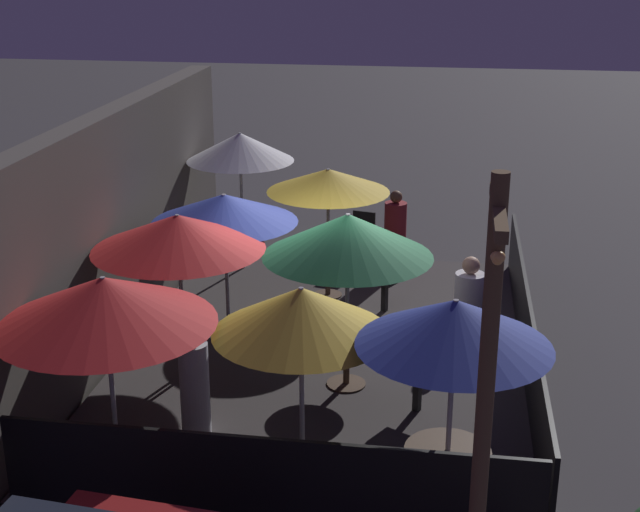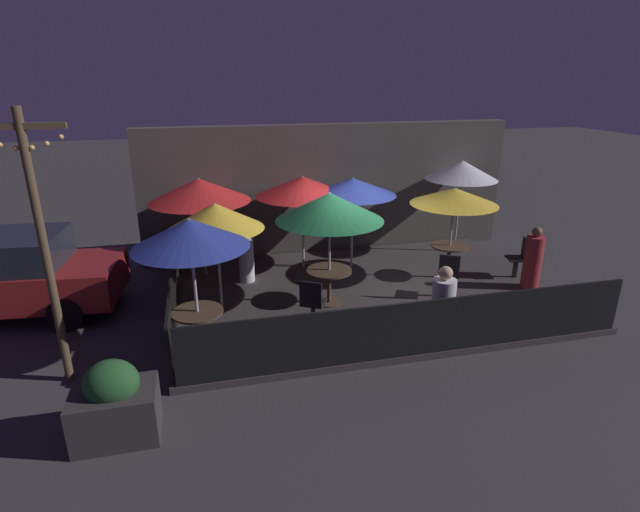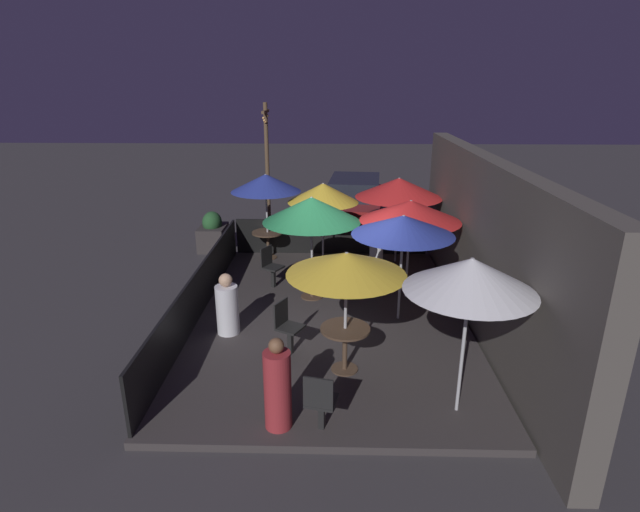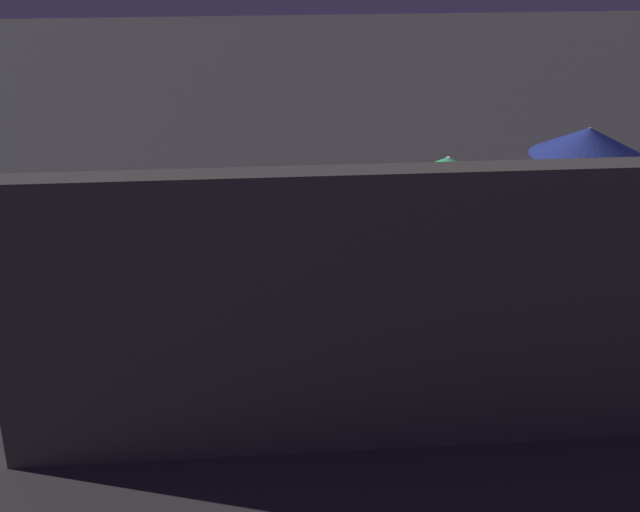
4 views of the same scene
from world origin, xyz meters
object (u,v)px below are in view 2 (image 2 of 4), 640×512
object	(u,v)px
dining_table_0	(198,319)
patio_chair_0	(520,257)
patio_umbrella_3	(215,216)
patio_umbrella_2	(454,196)
light_post	(43,240)
patron_0	(443,302)
patron_2	(246,254)
patio_umbrella_0	(190,233)
patio_umbrella_7	(303,186)
patio_umbrella_4	(462,170)
patron_1	(533,261)
planter_box	(115,404)
patio_umbrella_6	(353,187)
patio_chair_2	(313,302)
patio_umbrella_1	(330,207)
dining_table_2	(449,252)
patio_chair_1	(448,273)
dining_table_1	(329,277)
patio_umbrella_5	(199,190)
parked_car_0	(1,275)

from	to	relation	value
dining_table_0	patio_chair_0	xyz separation A→B (m)	(6.98, 1.57, -0.08)
patio_umbrella_3	patio_chair_0	world-z (taller)	patio_umbrella_3
patio_umbrella_2	light_post	bearing A→B (deg)	-163.93
patron_0	patron_2	world-z (taller)	patron_2
patron_2	light_post	xyz separation A→B (m)	(-3.02, -2.99, 1.49)
patio_umbrella_0	patio_umbrella_7	distance (m)	4.13
patio_umbrella_4	patron_1	xyz separation A→B (m)	(0.42, -2.53, -1.48)
patio_umbrella_3	planter_box	bearing A→B (deg)	-115.16
patio_umbrella_0	patio_umbrella_4	distance (m)	7.35
patio_umbrella_6	patio_umbrella_7	xyz separation A→B (m)	(-1.09, 0.29, 0.01)
patio_chair_2	planter_box	size ratio (longest dim) A/B	0.85
patio_umbrella_2	light_post	xyz separation A→B (m)	(-7.40, -2.13, 0.27)
patron_1	light_post	bearing A→B (deg)	79.28
patio_umbrella_1	patio_umbrella_2	distance (m)	2.98
patio_umbrella_3	patron_1	distance (m)	6.58
patio_umbrella_7	planter_box	world-z (taller)	patio_umbrella_7
patron_2	dining_table_0	bearing A→B (deg)	-7.31
patron_0	planter_box	xyz separation A→B (m)	(-5.28, -1.49, -0.16)
dining_table_2	patio_chair_1	world-z (taller)	patio_chair_1
patio_umbrella_3	light_post	world-z (taller)	light_post
patio_umbrella_2	dining_table_1	distance (m)	3.25
dining_table_1	patio_umbrella_0	bearing A→B (deg)	-153.21
patio_umbrella_1	dining_table_2	bearing A→B (deg)	12.63
dining_table_0	patio_chair_0	distance (m)	7.15
patio_umbrella_2	patron_1	distance (m)	2.12
dining_table_1	dining_table_2	distance (m)	2.98
patio_umbrella_1	patio_umbrella_5	world-z (taller)	patio_umbrella_1
patio_umbrella_1	patio_umbrella_7	xyz separation A→B (m)	(-0.09, 2.06, -0.03)
patio_umbrella_7	dining_table_2	size ratio (longest dim) A/B	2.69
patio_umbrella_1	patio_chair_0	size ratio (longest dim) A/B	2.48
patio_umbrella_6	patio_chair_0	world-z (taller)	patio_umbrella_6
dining_table_1	planter_box	world-z (taller)	planter_box
patio_umbrella_5	light_post	size ratio (longest dim) A/B	0.55
patio_umbrella_0	patio_umbrella_3	distance (m)	1.54
patron_2	planter_box	size ratio (longest dim) A/B	1.25
patio_umbrella_4	patio_chair_1	world-z (taller)	patio_umbrella_4
dining_table_1	planter_box	xyz separation A→B (m)	(-3.59, -3.00, -0.20)
patio_chair_0	patio_umbrella_0	bearing A→B (deg)	25.78
patio_umbrella_0	patio_chair_1	bearing A→B (deg)	10.85
parked_car_0	patio_umbrella_3	bearing A→B (deg)	-7.99
patio_umbrella_7	dining_table_1	xyz separation A→B (m)	(0.09, -2.06, -1.37)
patio_chair_1	patio_umbrella_0	bearing A→B (deg)	128.61
dining_table_1	planter_box	size ratio (longest dim) A/B	0.81
patron_0	patio_umbrella_0	bearing A→B (deg)	-105.27
patio_umbrella_7	patron_0	distance (m)	4.22
dining_table_2	patio_umbrella_6	bearing A→B (deg)	149.76
patio_umbrella_2	patron_0	xyz separation A→B (m)	(-1.22, -2.16, -1.34)
dining_table_2	patron_2	xyz separation A→B (m)	(-4.38, 0.86, 0.04)
patio_umbrella_5	patio_umbrella_7	world-z (taller)	patio_umbrella_5
patio_umbrella_0	patio_umbrella_2	distance (m)	5.77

